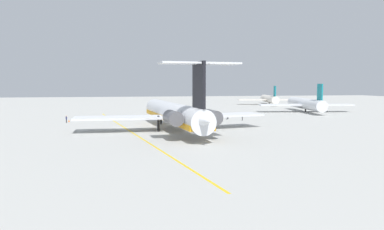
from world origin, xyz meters
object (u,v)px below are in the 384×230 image
at_px(safety_cone_nose, 69,121).
at_px(ground_crew_near_nose, 228,115).
at_px(airliner_far_left, 269,99).
at_px(main_jetliner, 175,113).
at_px(ground_crew_starboard, 242,117).
at_px(ground_crew_near_tail, 227,116).
at_px(ground_crew_portside, 66,118).
at_px(airliner_mid_left, 305,104).

bearing_deg(safety_cone_nose, ground_crew_near_nose, 90.22).
bearing_deg(ground_crew_near_nose, airliner_far_left, -32.95).
bearing_deg(airliner_far_left, main_jetliner, 158.48).
distance_m(main_jetliner, ground_crew_starboard, 27.76).
relative_size(airliner_far_left, ground_crew_near_tail, 17.31).
xyz_separation_m(ground_crew_near_tail, ground_crew_starboard, (2.75, 3.38, -0.03)).
bearing_deg(ground_crew_portside, safety_cone_nose, 114.73).
relative_size(airliner_far_left, safety_cone_nose, 52.80).
bearing_deg(ground_crew_near_tail, main_jetliner, -89.19).
relative_size(ground_crew_near_nose, ground_crew_portside, 0.93).
relative_size(airliner_far_left, ground_crew_near_nose, 17.12).
height_order(ground_crew_near_nose, ground_crew_portside, ground_crew_portside).
xyz_separation_m(airliner_mid_left, ground_crew_portside, (22.33, -75.49, -1.69)).
bearing_deg(airliner_far_left, ground_crew_portside, 140.89).
distance_m(ground_crew_near_tail, ground_crew_starboard, 4.36).
xyz_separation_m(main_jetliner, ground_crew_near_nose, (-23.47, 18.25, -2.57)).
relative_size(airliner_far_left, ground_crew_starboard, 17.75).
height_order(airliner_far_left, ground_crew_portside, airliner_far_left).
distance_m(ground_crew_near_nose, ground_crew_portside, 42.56).
distance_m(ground_crew_near_tail, ground_crew_portside, 41.51).
distance_m(airliner_mid_left, safety_cone_nose, 77.82).
relative_size(ground_crew_portside, ground_crew_starboard, 1.11).
relative_size(main_jetliner, ground_crew_near_tail, 27.32).
height_order(ground_crew_near_nose, safety_cone_nose, ground_crew_near_nose).
relative_size(ground_crew_near_nose, safety_cone_nose, 3.08).
relative_size(ground_crew_near_nose, ground_crew_starboard, 1.04).
bearing_deg(airliner_mid_left, safety_cone_nose, 113.90).
relative_size(airliner_mid_left, ground_crew_portside, 17.73).
relative_size(ground_crew_near_tail, ground_crew_starboard, 1.03).
distance_m(ground_crew_starboard, safety_cone_nose, 44.87).
distance_m(airliner_mid_left, ground_crew_starboard, 39.46).
bearing_deg(safety_cone_nose, main_jetliner, 45.75).
bearing_deg(main_jetliner, ground_crew_near_nose, -43.88).
xyz_separation_m(main_jetliner, ground_crew_near_tail, (-21.11, 17.28, -2.58)).
relative_size(airliner_mid_left, ground_crew_near_nose, 19.04).
xyz_separation_m(ground_crew_portside, ground_crew_starboard, (2.52, 44.89, -0.12)).
distance_m(airliner_far_left, airliner_mid_left, 44.86).
height_order(ground_crew_near_nose, ground_crew_near_tail, ground_crew_near_nose).
bearing_deg(main_jetliner, airliner_mid_left, -55.88).
relative_size(ground_crew_near_tail, safety_cone_nose, 3.05).
height_order(airliner_mid_left, safety_cone_nose, airliner_mid_left).
relative_size(main_jetliner, airliner_mid_left, 1.42).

